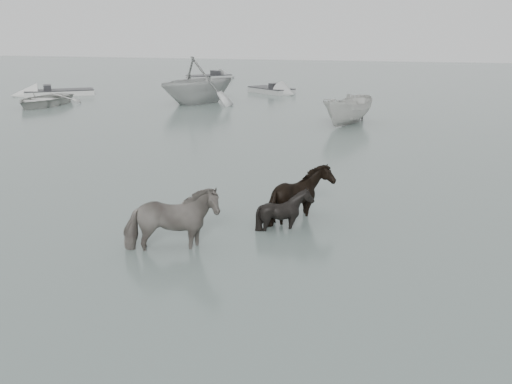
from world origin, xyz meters
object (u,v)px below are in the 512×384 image
Objects in this scene: pony_pinto at (171,212)px; pony_black at (285,203)px; rowboat_lead at (43,98)px; pony_dark at (302,189)px.

pony_pinto is 2.92m from pony_black.
pony_black is 0.27× the size of rowboat_lead.
rowboat_lead is (-16.64, 19.77, -0.39)m from pony_pinto.
pony_dark is 1.29× the size of pony_black.
pony_black is at bearing 163.69° from pony_dark.
rowboat_lead is at bearing 17.54° from pony_pinto.
pony_black reaches higher than rowboat_lead.
pony_dark is 0.35× the size of rowboat_lead.
pony_pinto is 1.27× the size of pony_dark.
pony_pinto is at bearing 146.86° from pony_black.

